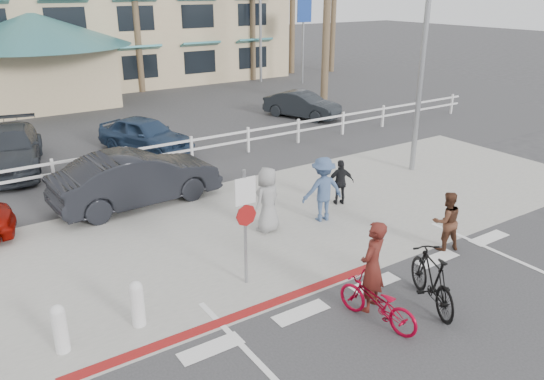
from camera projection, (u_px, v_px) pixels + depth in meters
ground at (395, 296)px, 11.04m from camera, size 140.00×140.00×0.00m
bike_path at (477, 347)px, 9.49m from camera, size 12.00×16.00×0.01m
sidewalk_plaza at (275, 222)px, 14.53m from camera, size 22.00×7.00×0.01m
cross_street at (208, 180)px, 17.64m from camera, size 40.00×5.00×0.01m
parking_lot at (115, 123)px, 25.02m from camera, size 50.00×16.00×0.01m
curb_red at (242, 314)px, 10.42m from camera, size 7.00×0.25×0.02m
rail_fence at (194, 149)px, 19.27m from camera, size 29.40×0.16×1.00m
sign_post at (245, 222)px, 11.04m from camera, size 0.50×0.10×2.90m
bollard_0 at (137, 304)px, 9.94m from camera, size 0.26×0.26×0.95m
bollard_1 at (60, 329)px, 9.21m from camera, size 0.26×0.26×0.95m
streetlight_0 at (425, 38)px, 17.06m from camera, size 0.60×2.00×9.00m
streetlight_1 at (260, 8)px, 34.19m from camera, size 0.60×2.00×9.50m
info_sign at (303, 40)px, 34.37m from camera, size 1.20×0.16×5.60m
bike_red at (377, 303)px, 10.00m from camera, size 0.93×1.83×0.92m
rider_red at (372, 266)px, 10.30m from camera, size 0.81×0.68×1.89m
bike_black at (432, 279)px, 10.55m from camera, size 1.32×2.00×1.17m
rider_black at (446, 221)px, 12.78m from camera, size 0.87×0.77×1.49m
pedestrian_a at (323, 189)px, 14.35m from camera, size 1.28×0.90×1.80m
pedestrian_child at (341, 182)px, 15.50m from camera, size 0.87×0.62×1.36m
pedestrian_b at (267, 200)px, 13.72m from camera, size 0.98×0.79×1.74m
car_white_sedan at (137, 178)px, 15.47m from camera, size 4.94×1.97×1.60m
lot_car_1 at (8, 149)px, 18.43m from camera, size 3.15×5.44×1.48m
lot_car_2 at (145, 135)px, 20.48m from camera, size 3.10×4.33×1.37m
lot_car_3 at (302, 105)px, 25.87m from camera, size 2.71×4.07×1.27m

